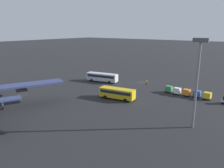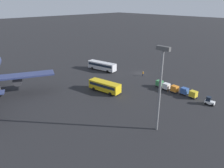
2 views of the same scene
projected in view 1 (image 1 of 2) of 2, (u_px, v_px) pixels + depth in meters
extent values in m
plane|color=#232326|center=(141.00, 83.00, 80.04)|extent=(600.00, 600.00, 0.00)
cube|color=navy|center=(31.00, 84.00, 55.51)|extent=(10.53, 16.17, 0.44)
cylinder|color=#38383D|center=(21.00, 90.00, 55.63)|extent=(4.80, 4.04, 2.58)
cylinder|color=#38383D|center=(2.00, 102.00, 53.01)|extent=(0.50, 0.50, 3.75)
cylinder|color=black|center=(3.00, 108.00, 53.36)|extent=(1.03, 0.83, 0.90)
cube|color=silver|center=(102.00, 77.00, 80.89)|extent=(12.21, 4.91, 2.74)
cube|color=#192333|center=(102.00, 76.00, 80.77)|extent=(11.28, 4.77, 0.88)
cylinder|color=black|center=(92.00, 80.00, 81.51)|extent=(1.04, 0.48, 1.00)
cylinder|color=black|center=(95.00, 79.00, 84.04)|extent=(1.04, 0.48, 1.00)
cylinder|color=black|center=(109.00, 82.00, 78.39)|extent=(1.04, 0.48, 1.00)
cylinder|color=black|center=(113.00, 81.00, 80.92)|extent=(1.04, 0.48, 1.00)
cube|color=gold|center=(117.00, 93.00, 61.01)|extent=(10.38, 4.34, 2.61)
cube|color=#192333|center=(117.00, 91.00, 60.89)|extent=(9.59, 4.26, 0.83)
cylinder|color=black|center=(105.00, 97.00, 61.45)|extent=(1.03, 0.45, 1.00)
cylinder|color=black|center=(110.00, 94.00, 64.00)|extent=(1.03, 0.45, 1.00)
cylinder|color=black|center=(125.00, 100.00, 58.63)|extent=(1.03, 0.45, 1.00)
cylinder|color=black|center=(129.00, 97.00, 61.19)|extent=(1.03, 0.45, 1.00)
cylinder|color=black|center=(223.00, 103.00, 57.12)|extent=(0.63, 0.31, 0.60)
cylinder|color=black|center=(223.00, 102.00, 58.33)|extent=(0.63, 0.31, 0.60)
cylinder|color=#1E1E2D|center=(147.00, 83.00, 77.14)|extent=(0.32, 0.32, 0.85)
cylinder|color=orange|center=(147.00, 81.00, 76.95)|extent=(0.38, 0.38, 0.65)
sphere|color=tan|center=(147.00, 80.00, 76.84)|extent=(0.24, 0.24, 0.24)
cube|color=#38383D|center=(207.00, 98.00, 60.80)|extent=(2.11, 1.82, 0.10)
cube|color=gold|center=(207.00, 95.00, 60.59)|extent=(2.01, 1.73, 1.60)
cylinder|color=black|center=(203.00, 99.00, 60.87)|extent=(0.37, 0.15, 0.36)
cylinder|color=black|center=(205.00, 98.00, 61.81)|extent=(0.37, 0.15, 0.36)
cylinder|color=black|center=(209.00, 100.00, 59.91)|extent=(0.37, 0.15, 0.36)
cylinder|color=black|center=(211.00, 99.00, 60.85)|extent=(0.37, 0.15, 0.36)
cube|color=#38383D|center=(197.00, 96.00, 62.68)|extent=(2.11, 1.82, 0.10)
cube|color=#33569E|center=(197.00, 93.00, 62.47)|extent=(2.01, 1.73, 1.60)
cylinder|color=black|center=(193.00, 97.00, 62.74)|extent=(0.37, 0.15, 0.36)
cylinder|color=black|center=(195.00, 96.00, 63.69)|extent=(0.37, 0.15, 0.36)
cylinder|color=black|center=(199.00, 98.00, 61.79)|extent=(0.37, 0.15, 0.36)
cylinder|color=black|center=(200.00, 97.00, 62.73)|extent=(0.37, 0.15, 0.36)
cube|color=#38383D|center=(186.00, 95.00, 63.87)|extent=(2.11, 1.82, 0.10)
cube|color=orange|center=(187.00, 92.00, 63.66)|extent=(2.01, 1.73, 1.60)
cylinder|color=black|center=(183.00, 96.00, 63.93)|extent=(0.37, 0.15, 0.36)
cylinder|color=black|center=(185.00, 95.00, 64.88)|extent=(0.37, 0.15, 0.36)
cylinder|color=black|center=(188.00, 97.00, 62.98)|extent=(0.37, 0.15, 0.36)
cylinder|color=black|center=(190.00, 96.00, 63.92)|extent=(0.37, 0.15, 0.36)
cube|color=#38383D|center=(177.00, 93.00, 65.49)|extent=(2.11, 1.82, 0.10)
cube|color=silver|center=(177.00, 90.00, 65.28)|extent=(2.01, 1.73, 1.60)
cylinder|color=black|center=(174.00, 94.00, 65.55)|extent=(0.37, 0.15, 0.36)
cylinder|color=black|center=(175.00, 93.00, 66.49)|extent=(0.37, 0.15, 0.36)
cylinder|color=black|center=(178.00, 95.00, 64.59)|extent=(0.37, 0.15, 0.36)
cylinder|color=black|center=(180.00, 94.00, 65.54)|extent=(0.37, 0.15, 0.36)
cube|color=#38383D|center=(169.00, 91.00, 67.60)|extent=(2.11, 1.82, 0.10)
cube|color=#38844C|center=(169.00, 89.00, 67.39)|extent=(2.01, 1.73, 1.60)
cylinder|color=black|center=(165.00, 92.00, 67.66)|extent=(0.37, 0.15, 0.36)
cylinder|color=black|center=(167.00, 91.00, 68.60)|extent=(0.37, 0.15, 0.36)
cylinder|color=black|center=(170.00, 93.00, 66.70)|extent=(0.37, 0.15, 0.36)
cylinder|color=black|center=(172.00, 92.00, 67.65)|extent=(0.37, 0.15, 0.36)
cylinder|color=slate|center=(196.00, 87.00, 41.72)|extent=(0.50, 0.50, 16.82)
cube|color=#4C4C4C|center=(201.00, 40.00, 39.54)|extent=(2.80, 0.70, 0.80)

